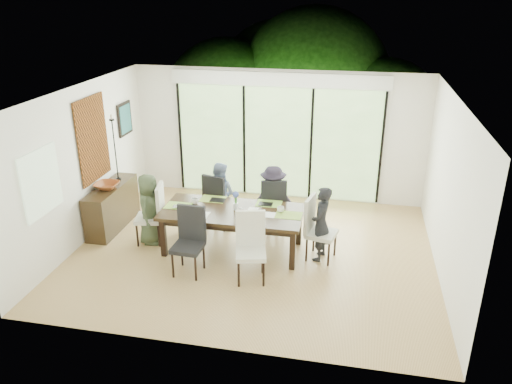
% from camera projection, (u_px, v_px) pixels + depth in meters
% --- Properties ---
extents(floor, '(6.00, 5.00, 0.01)m').
position_uv_depth(floor, '(253.00, 252.00, 8.53)').
color(floor, olive).
rests_on(floor, ground).
extents(ceiling, '(6.00, 5.00, 0.01)m').
position_uv_depth(ceiling, '(253.00, 94.00, 7.49)').
color(ceiling, white).
rests_on(ceiling, wall_back).
extents(wall_back, '(6.00, 0.02, 2.70)m').
position_uv_depth(wall_back, '(278.00, 135.00, 10.28)').
color(wall_back, white).
rests_on(wall_back, floor).
extents(wall_front, '(6.00, 0.02, 2.70)m').
position_uv_depth(wall_front, '(208.00, 254.00, 5.74)').
color(wall_front, silver).
rests_on(wall_front, floor).
extents(wall_left, '(0.02, 5.00, 2.70)m').
position_uv_depth(wall_left, '(82.00, 165.00, 8.56)').
color(wall_left, white).
rests_on(wall_left, floor).
extents(wall_right, '(0.02, 5.00, 2.70)m').
position_uv_depth(wall_right, '(450.00, 192.00, 7.46)').
color(wall_right, silver).
rests_on(wall_right, floor).
extents(glass_doors, '(4.20, 0.02, 2.30)m').
position_uv_depth(glass_doors, '(277.00, 143.00, 10.31)').
color(glass_doors, '#598C3F').
rests_on(glass_doors, wall_back).
extents(blinds_header, '(4.40, 0.06, 0.28)m').
position_uv_depth(blinds_header, '(278.00, 80.00, 9.80)').
color(blinds_header, white).
rests_on(blinds_header, wall_back).
extents(mullion_a, '(0.05, 0.04, 2.30)m').
position_uv_depth(mullion_a, '(181.00, 137.00, 10.68)').
color(mullion_a, black).
rests_on(mullion_a, wall_back).
extents(mullion_b, '(0.05, 0.04, 2.30)m').
position_uv_depth(mullion_b, '(244.00, 141.00, 10.43)').
color(mullion_b, black).
rests_on(mullion_b, wall_back).
extents(mullion_c, '(0.05, 0.04, 2.30)m').
position_uv_depth(mullion_c, '(311.00, 145.00, 10.17)').
color(mullion_c, black).
rests_on(mullion_c, wall_back).
extents(mullion_d, '(0.05, 0.04, 2.30)m').
position_uv_depth(mullion_d, '(381.00, 149.00, 9.91)').
color(mullion_d, black).
rests_on(mullion_d, wall_back).
extents(side_window, '(0.02, 0.90, 1.00)m').
position_uv_depth(side_window, '(41.00, 182.00, 7.41)').
color(side_window, '#8CAD7F').
rests_on(side_window, wall_left).
extents(deck, '(6.00, 1.80, 0.10)m').
position_uv_depth(deck, '(283.00, 183.00, 11.63)').
color(deck, '#503F22').
rests_on(deck, ground).
extents(rail_top, '(6.00, 0.08, 0.06)m').
position_uv_depth(rail_top, '(288.00, 148.00, 12.12)').
color(rail_top, brown).
rests_on(rail_top, deck).
extents(foliage_left, '(3.20, 3.20, 3.20)m').
position_uv_depth(foliage_left, '(226.00, 100.00, 13.02)').
color(foliage_left, '#14380F').
rests_on(foliage_left, ground).
extents(foliage_mid, '(4.00, 4.00, 4.00)m').
position_uv_depth(foliage_mid, '(313.00, 85.00, 13.02)').
color(foliage_mid, '#14380F').
rests_on(foliage_mid, ground).
extents(foliage_right, '(2.80, 2.80, 2.80)m').
position_uv_depth(foliage_right, '(383.00, 116.00, 12.17)').
color(foliage_right, '#14380F').
rests_on(foliage_right, ground).
extents(foliage_far, '(3.60, 3.60, 3.60)m').
position_uv_depth(foliage_far, '(279.00, 86.00, 13.90)').
color(foliage_far, '#14380F').
rests_on(foliage_far, ground).
extents(table_top, '(2.36, 1.08, 0.06)m').
position_uv_depth(table_top, '(232.00, 212.00, 8.32)').
color(table_top, black).
rests_on(table_top, floor).
extents(table_apron, '(2.16, 0.89, 0.10)m').
position_uv_depth(table_apron, '(232.00, 217.00, 8.36)').
color(table_apron, black).
rests_on(table_apron, floor).
extents(table_leg_fl, '(0.09, 0.09, 0.68)m').
position_uv_depth(table_leg_fl, '(163.00, 237.00, 8.27)').
color(table_leg_fl, black).
rests_on(table_leg_fl, floor).
extents(table_leg_fr, '(0.09, 0.09, 0.68)m').
position_uv_depth(table_leg_fr, '(292.00, 250.00, 7.88)').
color(table_leg_fr, black).
rests_on(table_leg_fr, floor).
extents(table_leg_bl, '(0.09, 0.09, 0.68)m').
position_uv_depth(table_leg_bl, '(181.00, 216.00, 9.05)').
color(table_leg_bl, black).
rests_on(table_leg_bl, floor).
extents(table_leg_br, '(0.09, 0.09, 0.68)m').
position_uv_depth(table_leg_br, '(299.00, 226.00, 8.66)').
color(table_leg_br, black).
rests_on(table_leg_br, floor).
extents(chair_left_end, '(0.53, 0.53, 1.08)m').
position_uv_depth(chair_left_end, '(149.00, 214.00, 8.66)').
color(chair_left_end, silver).
rests_on(chair_left_end, floor).
extents(chair_right_end, '(0.54, 0.54, 1.08)m').
position_uv_depth(chair_right_end, '(322.00, 229.00, 8.11)').
color(chair_right_end, beige).
rests_on(chair_right_end, floor).
extents(chair_far_left, '(0.56, 0.56, 1.08)m').
position_uv_depth(chair_far_left, '(220.00, 199.00, 9.24)').
color(chair_far_left, black).
rests_on(chair_far_left, floor).
extents(chair_far_right, '(0.54, 0.54, 1.08)m').
position_uv_depth(chair_far_right, '(273.00, 204.00, 9.06)').
color(chair_far_right, black).
rests_on(chair_far_right, floor).
extents(chair_near_left, '(0.47, 0.47, 1.08)m').
position_uv_depth(chair_near_left, '(187.00, 242.00, 7.69)').
color(chair_near_left, black).
rests_on(chair_near_left, floor).
extents(chair_near_right, '(0.54, 0.54, 1.08)m').
position_uv_depth(chair_near_right, '(251.00, 249.00, 7.51)').
color(chair_near_right, silver).
rests_on(chair_near_right, floor).
extents(person_left_end, '(0.40, 0.61, 1.27)m').
position_uv_depth(person_left_end, '(149.00, 209.00, 8.62)').
color(person_left_end, '#404D33').
rests_on(person_left_end, floor).
extents(person_right_end, '(0.47, 0.65, 1.27)m').
position_uv_depth(person_right_end, '(321.00, 224.00, 8.08)').
color(person_right_end, black).
rests_on(person_right_end, floor).
extents(person_far_left, '(0.66, 0.49, 1.27)m').
position_uv_depth(person_far_left, '(220.00, 195.00, 9.19)').
color(person_far_left, '#798AAE').
rests_on(person_far_left, floor).
extents(person_far_right, '(0.65, 0.48, 1.27)m').
position_uv_depth(person_far_right, '(273.00, 199.00, 9.00)').
color(person_far_right, black).
rests_on(person_far_right, floor).
extents(placemat_left, '(0.43, 0.31, 0.01)m').
position_uv_depth(placemat_left, '(178.00, 206.00, 8.49)').
color(placemat_left, '#83AE3E').
rests_on(placemat_left, table_top).
extents(placemat_right, '(0.43, 0.31, 0.01)m').
position_uv_depth(placemat_right, '(289.00, 215.00, 8.14)').
color(placemat_right, '#7EA43A').
rests_on(placemat_right, table_top).
extents(placemat_far_l, '(0.43, 0.31, 0.01)m').
position_uv_depth(placemat_far_l, '(213.00, 199.00, 8.76)').
color(placemat_far_l, '#9EC546').
rests_on(placemat_far_l, table_top).
extents(placemat_far_r, '(0.43, 0.31, 0.01)m').
position_uv_depth(placemat_far_r, '(269.00, 203.00, 8.57)').
color(placemat_far_r, '#84BA42').
rests_on(placemat_far_r, table_top).
extents(placemat_paper, '(0.43, 0.31, 0.01)m').
position_uv_depth(placemat_paper, '(195.00, 215.00, 8.14)').
color(placemat_paper, white).
rests_on(placemat_paper, table_top).
extents(tablet_far_l, '(0.26, 0.18, 0.01)m').
position_uv_depth(tablet_far_l, '(218.00, 200.00, 8.69)').
color(tablet_far_l, black).
rests_on(tablet_far_l, table_top).
extents(tablet_far_r, '(0.24, 0.17, 0.01)m').
position_uv_depth(tablet_far_r, '(266.00, 204.00, 8.53)').
color(tablet_far_r, black).
rests_on(tablet_far_r, table_top).
extents(papers, '(0.30, 0.22, 0.00)m').
position_uv_depth(papers, '(273.00, 215.00, 8.14)').
color(papers, white).
rests_on(papers, table_top).
extents(platter_base, '(0.26, 0.26, 0.02)m').
position_uv_depth(platter_base, '(195.00, 214.00, 8.13)').
color(platter_base, white).
rests_on(platter_base, table_top).
extents(platter_snacks, '(0.20, 0.20, 0.01)m').
position_uv_depth(platter_snacks, '(195.00, 213.00, 8.13)').
color(platter_snacks, orange).
rests_on(platter_snacks, table_top).
extents(vase, '(0.08, 0.08, 0.12)m').
position_uv_depth(vase, '(236.00, 206.00, 8.33)').
color(vase, silver).
rests_on(vase, table_top).
extents(hyacinth_stems, '(0.04, 0.04, 0.16)m').
position_uv_depth(hyacinth_stems, '(236.00, 200.00, 8.28)').
color(hyacinth_stems, '#337226').
rests_on(hyacinth_stems, table_top).
extents(hyacinth_blooms, '(0.11, 0.11, 0.11)m').
position_uv_depth(hyacinth_blooms, '(236.00, 194.00, 8.24)').
color(hyacinth_blooms, '#4759B2').
rests_on(hyacinth_blooms, table_top).
extents(laptop, '(0.35, 0.25, 0.03)m').
position_uv_depth(laptop, '(182.00, 208.00, 8.37)').
color(laptop, silver).
rests_on(laptop, table_top).
extents(cup_a, '(0.16, 0.16, 0.09)m').
position_uv_depth(cup_a, '(195.00, 201.00, 8.56)').
color(cup_a, white).
rests_on(cup_a, table_top).
extents(cup_b, '(0.14, 0.14, 0.09)m').
position_uv_depth(cup_b, '(240.00, 211.00, 8.18)').
color(cup_b, white).
rests_on(cup_b, table_top).
extents(cup_c, '(0.17, 0.17, 0.09)m').
position_uv_depth(cup_c, '(281.00, 209.00, 8.24)').
color(cup_c, white).
rests_on(cup_c, table_top).
extents(book, '(0.18, 0.23, 0.02)m').
position_uv_depth(book, '(248.00, 210.00, 8.31)').
color(book, white).
rests_on(book, table_top).
extents(sideboard, '(0.41, 1.45, 0.82)m').
position_uv_depth(sideboard, '(112.00, 207.00, 9.25)').
color(sideboard, black).
rests_on(sideboard, floor).
extents(bowl, '(0.43, 0.43, 0.11)m').
position_uv_depth(bowl, '(107.00, 186.00, 8.99)').
color(bowl, brown).
rests_on(bowl, sideboard).
extents(candlestick_base, '(0.09, 0.09, 0.04)m').
position_uv_depth(candlestick_base, '(118.00, 179.00, 9.41)').
color(candlestick_base, black).
rests_on(candlestick_base, sideboard).
extents(candlestick_shaft, '(0.02, 0.02, 1.14)m').
position_uv_depth(candlestick_shaft, '(115.00, 150.00, 9.19)').
color(candlestick_shaft, black).
rests_on(candlestick_shaft, sideboard).
extents(candlestick_pan, '(0.09, 0.09, 0.03)m').
position_uv_depth(candlestick_pan, '(112.00, 120.00, 8.97)').
color(candlestick_pan, black).
rests_on(candlestick_pan, sideboard).
extents(candle, '(0.03, 0.03, 0.09)m').
position_uv_depth(candle, '(111.00, 117.00, 8.95)').
color(candle, silver).
rests_on(candle, sideboard).
extents(tapestry, '(0.02, 1.00, 1.50)m').
position_uv_depth(tapestry, '(93.00, 139.00, 8.79)').
color(tapestry, brown).
rests_on(tapestry, wall_left).
extents(art_frame, '(0.03, 0.55, 0.65)m').
position_uv_depth(art_frame, '(125.00, 119.00, 9.94)').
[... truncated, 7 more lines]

